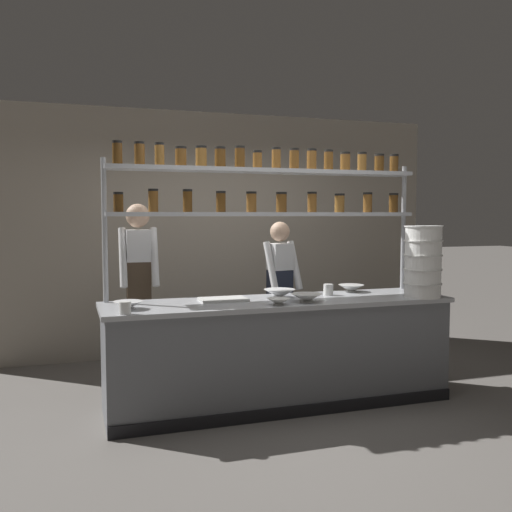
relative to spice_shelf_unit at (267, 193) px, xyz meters
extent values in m
plane|color=slate|center=(0.00, -0.33, -1.85)|extent=(40.00, 40.00, 0.00)
cube|color=#9E9384|center=(0.00, 1.76, -0.42)|extent=(5.43, 0.12, 2.86)
cube|color=slate|center=(0.00, -0.33, -1.41)|extent=(2.97, 0.72, 0.88)
cube|color=#ADAFB5|center=(0.00, -0.33, -0.95)|extent=(3.03, 0.76, 0.04)
cube|color=black|center=(0.00, -0.70, -1.80)|extent=(2.97, 0.03, 0.10)
cylinder|color=#ADAFB5|center=(-1.44, 0.00, -0.79)|extent=(0.04, 0.04, 2.13)
cylinder|color=#ADAFB5|center=(1.43, 0.00, -0.79)|extent=(0.04, 0.04, 2.13)
cube|color=#ADAFB5|center=(0.00, 0.00, -0.19)|extent=(2.87, 0.28, 0.04)
cylinder|color=#513314|center=(-1.32, 0.00, -0.10)|extent=(0.08, 0.08, 0.15)
cylinder|color=black|center=(-1.32, 0.00, -0.02)|extent=(0.08, 0.08, 0.02)
cylinder|color=brown|center=(-1.03, 0.00, -0.08)|extent=(0.08, 0.08, 0.18)
cylinder|color=black|center=(-1.03, 0.00, 0.01)|extent=(0.09, 0.09, 0.02)
cylinder|color=#513314|center=(-0.73, 0.00, -0.08)|extent=(0.08, 0.08, 0.18)
cylinder|color=black|center=(-0.73, 0.00, 0.02)|extent=(0.08, 0.08, 0.02)
cylinder|color=#513314|center=(-0.44, 0.00, -0.09)|extent=(0.08, 0.08, 0.17)
cylinder|color=black|center=(-0.44, 0.00, 0.00)|extent=(0.09, 0.09, 0.02)
cylinder|color=brown|center=(-0.15, 0.00, -0.09)|extent=(0.09, 0.09, 0.17)
cylinder|color=black|center=(-0.15, 0.00, 0.00)|extent=(0.09, 0.09, 0.02)
cylinder|color=brown|center=(0.14, 0.00, -0.09)|extent=(0.10, 0.10, 0.16)
cylinder|color=black|center=(0.14, 0.00, 0.00)|extent=(0.10, 0.10, 0.02)
cylinder|color=brown|center=(0.44, 0.00, -0.09)|extent=(0.09, 0.09, 0.17)
cylinder|color=black|center=(0.44, 0.00, 0.01)|extent=(0.09, 0.09, 0.02)
cylinder|color=brown|center=(0.73, 0.00, -0.09)|extent=(0.09, 0.09, 0.16)
cylinder|color=black|center=(0.73, 0.00, -0.01)|extent=(0.10, 0.10, 0.02)
cylinder|color=brown|center=(1.03, 0.00, -0.09)|extent=(0.09, 0.09, 0.17)
cylinder|color=black|center=(1.03, 0.00, 0.01)|extent=(0.09, 0.09, 0.02)
cylinder|color=#513314|center=(1.32, 0.00, -0.09)|extent=(0.09, 0.09, 0.17)
cylinder|color=black|center=(1.32, 0.00, 0.00)|extent=(0.09, 0.09, 0.02)
cube|color=#ADAFB5|center=(0.00, 0.00, 0.20)|extent=(2.87, 0.28, 0.04)
cylinder|color=#513314|center=(-1.32, 0.00, 0.31)|extent=(0.08, 0.08, 0.18)
cylinder|color=black|center=(-1.32, 0.00, 0.41)|extent=(0.08, 0.08, 0.02)
cylinder|color=brown|center=(-1.14, 0.00, 0.31)|extent=(0.09, 0.09, 0.18)
cylinder|color=black|center=(-1.14, 0.00, 0.41)|extent=(0.09, 0.09, 0.02)
cylinder|color=brown|center=(-0.97, 0.00, 0.31)|extent=(0.08, 0.08, 0.18)
cylinder|color=black|center=(-0.97, 0.00, 0.41)|extent=(0.08, 0.08, 0.02)
cylinder|color=brown|center=(-0.79, 0.00, 0.29)|extent=(0.10, 0.10, 0.15)
cylinder|color=black|center=(-0.79, 0.00, 0.38)|extent=(0.10, 0.10, 0.02)
cylinder|color=brown|center=(-0.61, 0.00, 0.30)|extent=(0.10, 0.10, 0.16)
cylinder|color=black|center=(-0.61, 0.00, 0.39)|extent=(0.10, 0.10, 0.02)
cylinder|color=#513314|center=(-0.44, 0.00, 0.30)|extent=(0.10, 0.10, 0.16)
cylinder|color=black|center=(-0.44, 0.00, 0.39)|extent=(0.10, 0.10, 0.02)
cylinder|color=#513314|center=(-0.26, 0.00, 0.31)|extent=(0.09, 0.09, 0.18)
cylinder|color=black|center=(-0.26, 0.00, 0.40)|extent=(0.09, 0.09, 0.02)
cylinder|color=brown|center=(-0.09, 0.00, 0.29)|extent=(0.08, 0.08, 0.14)
cylinder|color=black|center=(-0.09, 0.00, 0.37)|extent=(0.08, 0.08, 0.02)
cylinder|color=brown|center=(0.09, 0.00, 0.31)|extent=(0.08, 0.08, 0.18)
cylinder|color=black|center=(0.09, 0.00, 0.40)|extent=(0.08, 0.08, 0.02)
cylinder|color=brown|center=(0.26, 0.00, 0.31)|extent=(0.09, 0.09, 0.17)
cylinder|color=black|center=(0.26, 0.00, 0.40)|extent=(0.09, 0.09, 0.02)
cylinder|color=brown|center=(0.44, 0.00, 0.31)|extent=(0.09, 0.09, 0.18)
cylinder|color=black|center=(0.44, 0.00, 0.40)|extent=(0.09, 0.09, 0.02)
cylinder|color=brown|center=(0.61, 0.00, 0.30)|extent=(0.08, 0.08, 0.17)
cylinder|color=black|center=(0.61, 0.00, 0.40)|extent=(0.09, 0.09, 0.02)
cylinder|color=brown|center=(0.78, 0.00, 0.30)|extent=(0.09, 0.09, 0.16)
cylinder|color=black|center=(0.78, 0.00, 0.39)|extent=(0.10, 0.10, 0.02)
cylinder|color=brown|center=(0.96, 0.00, 0.30)|extent=(0.09, 0.09, 0.16)
cylinder|color=black|center=(0.96, 0.00, 0.39)|extent=(0.09, 0.09, 0.02)
cylinder|color=#513314|center=(1.15, 0.00, 0.29)|extent=(0.09, 0.09, 0.15)
cylinder|color=black|center=(1.15, 0.00, 0.38)|extent=(0.09, 0.09, 0.02)
cylinder|color=brown|center=(1.31, 0.00, 0.30)|extent=(0.09, 0.09, 0.15)
cylinder|color=black|center=(1.31, 0.00, 0.38)|extent=(0.09, 0.09, 0.02)
cylinder|color=black|center=(-1.19, 0.52, -1.43)|extent=(0.11, 0.11, 0.85)
cylinder|color=black|center=(-1.03, 0.51, -1.43)|extent=(0.11, 0.11, 0.85)
cube|color=#473828|center=(-1.11, 0.52, -0.82)|extent=(0.23, 0.18, 0.37)
cube|color=white|center=(-1.11, 0.52, -0.49)|extent=(0.23, 0.19, 0.30)
sphere|color=tan|center=(-1.11, 0.52, -0.20)|extent=(0.22, 0.22, 0.22)
cylinder|color=white|center=(-1.25, 0.46, -0.59)|extent=(0.08, 0.26, 0.56)
cylinder|color=white|center=(-0.96, 0.45, -0.59)|extent=(0.08, 0.26, 0.56)
cylinder|color=black|center=(0.24, 0.49, -1.47)|extent=(0.11, 0.11, 0.76)
cylinder|color=black|center=(0.40, 0.53, -1.47)|extent=(0.11, 0.11, 0.76)
cube|color=#232838|center=(0.32, 0.51, -0.92)|extent=(0.25, 0.21, 0.33)
cube|color=white|center=(0.32, 0.51, -0.62)|extent=(0.25, 0.22, 0.27)
sphere|color=tan|center=(0.32, 0.51, -0.37)|extent=(0.20, 0.20, 0.20)
cylinder|color=white|center=(0.19, 0.42, -0.71)|extent=(0.12, 0.25, 0.50)
cylinder|color=white|center=(0.47, 0.48, -0.71)|extent=(0.12, 0.25, 0.50)
cylinder|color=white|center=(1.27, -0.58, -0.87)|extent=(0.32, 0.32, 0.12)
cylinder|color=silver|center=(1.27, -0.58, -0.81)|extent=(0.34, 0.34, 0.01)
cylinder|color=white|center=(1.27, -0.58, -0.75)|extent=(0.32, 0.32, 0.12)
cylinder|color=silver|center=(1.27, -0.58, -0.68)|extent=(0.34, 0.34, 0.01)
cylinder|color=white|center=(1.27, -0.58, -0.62)|extent=(0.32, 0.32, 0.12)
cylinder|color=silver|center=(1.27, -0.58, -0.55)|extent=(0.34, 0.34, 0.01)
cylinder|color=white|center=(1.27, -0.58, -0.49)|extent=(0.32, 0.32, 0.12)
cylinder|color=silver|center=(1.27, -0.58, -0.43)|extent=(0.34, 0.34, 0.01)
cylinder|color=white|center=(1.27, -0.58, -0.36)|extent=(0.32, 0.32, 0.12)
cylinder|color=silver|center=(1.27, -0.58, -0.30)|extent=(0.34, 0.34, 0.01)
cube|color=silver|center=(-0.48, -0.24, -0.92)|extent=(0.40, 0.26, 0.02)
cylinder|color=silver|center=(-0.11, -0.58, -0.92)|extent=(0.09, 0.09, 0.01)
cone|color=silver|center=(-0.11, -0.58, -0.90)|extent=(0.20, 0.20, 0.05)
cylinder|color=silver|center=(0.83, -0.06, -0.92)|extent=(0.11, 0.11, 0.01)
cone|color=silver|center=(0.83, -0.06, -0.90)|extent=(0.25, 0.25, 0.07)
cylinder|color=white|center=(-1.30, -0.42, -0.92)|extent=(0.10, 0.10, 0.01)
cone|color=white|center=(-1.30, -0.42, -0.90)|extent=(0.23, 0.23, 0.06)
cylinder|color=silver|center=(0.17, -0.52, -0.92)|extent=(0.12, 0.12, 0.01)
cone|color=silver|center=(0.17, -0.52, -0.89)|extent=(0.26, 0.26, 0.07)
cylinder|color=white|center=(0.04, -0.23, -0.92)|extent=(0.13, 0.13, 0.01)
cone|color=white|center=(0.04, -0.23, -0.89)|extent=(0.28, 0.28, 0.08)
cylinder|color=silver|center=(-1.34, -0.64, -0.88)|extent=(0.09, 0.09, 0.09)
cylinder|color=silver|center=(0.52, -0.20, -0.88)|extent=(0.09, 0.09, 0.10)
camera|label=1|loc=(-1.73, -4.91, -0.19)|focal=40.00mm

